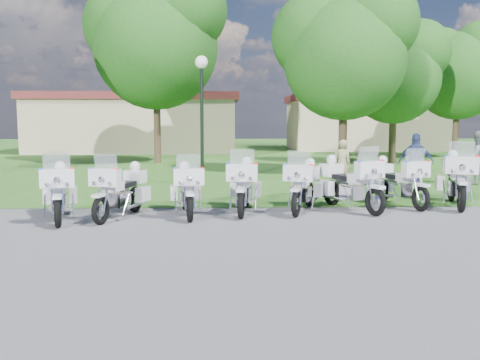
{
  "coord_description": "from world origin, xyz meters",
  "views": [
    {
      "loc": [
        0.29,
        -10.95,
        2.35
      ],
      "look_at": [
        0.65,
        1.2,
        0.95
      ],
      "focal_mm": 40.0,
      "sensor_mm": 36.0,
      "label": 1
    }
  ],
  "objects_px": {
    "motorcycle_0": "(59,191)",
    "bystander_b": "(477,158)",
    "lamp_post": "(202,89)",
    "motorcycle_5": "(349,183)",
    "bystander_c": "(416,163)",
    "motorcycle_4": "(304,185)",
    "motorcycle_3": "(244,185)",
    "motorcycle_7": "(456,178)",
    "bystander_a": "(342,164)",
    "motorcycle_6": "(398,181)",
    "motorcycle_1": "(121,190)",
    "motorcycle_2": "(187,189)"
  },
  "relations": [
    {
      "from": "motorcycle_0",
      "to": "bystander_b",
      "type": "height_order",
      "value": "bystander_b"
    },
    {
      "from": "lamp_post",
      "to": "bystander_b",
      "type": "height_order",
      "value": "lamp_post"
    },
    {
      "from": "motorcycle_5",
      "to": "bystander_c",
      "type": "relative_size",
      "value": 1.25
    },
    {
      "from": "motorcycle_4",
      "to": "lamp_post",
      "type": "height_order",
      "value": "lamp_post"
    },
    {
      "from": "motorcycle_3",
      "to": "motorcycle_5",
      "type": "relative_size",
      "value": 1.04
    },
    {
      "from": "motorcycle_7",
      "to": "motorcycle_4",
      "type": "bearing_deg",
      "value": 25.4
    },
    {
      "from": "motorcycle_0",
      "to": "bystander_b",
      "type": "relative_size",
      "value": 1.23
    },
    {
      "from": "motorcycle_7",
      "to": "bystander_a",
      "type": "xyz_separation_m",
      "value": [
        -2.28,
        3.71,
        0.07
      ]
    },
    {
      "from": "motorcycle_0",
      "to": "motorcycle_6",
      "type": "bearing_deg",
      "value": 177.42
    },
    {
      "from": "motorcycle_1",
      "to": "bystander_b",
      "type": "xyz_separation_m",
      "value": [
        11.4,
        5.91,
        0.3
      ]
    },
    {
      "from": "motorcycle_1",
      "to": "motorcycle_4",
      "type": "bearing_deg",
      "value": -152.98
    },
    {
      "from": "motorcycle_1",
      "to": "lamp_post",
      "type": "bearing_deg",
      "value": -88.24
    },
    {
      "from": "motorcycle_2",
      "to": "motorcycle_4",
      "type": "bearing_deg",
      "value": -178.24
    },
    {
      "from": "motorcycle_7",
      "to": "lamp_post",
      "type": "distance_m",
      "value": 8.79
    },
    {
      "from": "motorcycle_0",
      "to": "motorcycle_3",
      "type": "relative_size",
      "value": 0.96
    },
    {
      "from": "motorcycle_0",
      "to": "motorcycle_3",
      "type": "distance_m",
      "value": 4.45
    },
    {
      "from": "motorcycle_1",
      "to": "bystander_c",
      "type": "xyz_separation_m",
      "value": [
        8.64,
        4.29,
        0.28
      ]
    },
    {
      "from": "motorcycle_4",
      "to": "bystander_a",
      "type": "relative_size",
      "value": 1.38
    },
    {
      "from": "motorcycle_2",
      "to": "bystander_b",
      "type": "height_order",
      "value": "bystander_b"
    },
    {
      "from": "motorcycle_0",
      "to": "motorcycle_5",
      "type": "height_order",
      "value": "motorcycle_5"
    },
    {
      "from": "motorcycle_4",
      "to": "bystander_c",
      "type": "xyz_separation_m",
      "value": [
        4.14,
        3.52,
        0.27
      ]
    },
    {
      "from": "motorcycle_5",
      "to": "bystander_a",
      "type": "xyz_separation_m",
      "value": [
        0.75,
        4.25,
        0.12
      ]
    },
    {
      "from": "motorcycle_0",
      "to": "motorcycle_1",
      "type": "relative_size",
      "value": 1.04
    },
    {
      "from": "motorcycle_4",
      "to": "motorcycle_0",
      "type": "bearing_deg",
      "value": 29.83
    },
    {
      "from": "motorcycle_0",
      "to": "bystander_c",
      "type": "bearing_deg",
      "value": -169.96
    },
    {
      "from": "motorcycle_0",
      "to": "motorcycle_6",
      "type": "height_order",
      "value": "motorcycle_0"
    },
    {
      "from": "motorcycle_1",
      "to": "bystander_c",
      "type": "bearing_deg",
      "value": -136.23
    },
    {
      "from": "motorcycle_0",
      "to": "bystander_b",
      "type": "distance_m",
      "value": 14.21
    },
    {
      "from": "motorcycle_0",
      "to": "motorcycle_4",
      "type": "height_order",
      "value": "motorcycle_0"
    },
    {
      "from": "motorcycle_6",
      "to": "lamp_post",
      "type": "bearing_deg",
      "value": -56.69
    },
    {
      "from": "motorcycle_1",
      "to": "bystander_a",
      "type": "distance_m",
      "value": 8.25
    },
    {
      "from": "motorcycle_3",
      "to": "bystander_a",
      "type": "height_order",
      "value": "bystander_a"
    },
    {
      "from": "motorcycle_3",
      "to": "motorcycle_5",
      "type": "distance_m",
      "value": 2.73
    },
    {
      "from": "motorcycle_7",
      "to": "bystander_c",
      "type": "xyz_separation_m",
      "value": [
        -0.08,
        2.84,
        0.19
      ]
    },
    {
      "from": "motorcycle_3",
      "to": "motorcycle_4",
      "type": "height_order",
      "value": "motorcycle_3"
    },
    {
      "from": "motorcycle_1",
      "to": "motorcycle_7",
      "type": "distance_m",
      "value": 8.84
    },
    {
      "from": "motorcycle_3",
      "to": "motorcycle_7",
      "type": "bearing_deg",
      "value": -165.59
    },
    {
      "from": "motorcycle_1",
      "to": "bystander_c",
      "type": "distance_m",
      "value": 9.65
    },
    {
      "from": "motorcycle_4",
      "to": "bystander_c",
      "type": "distance_m",
      "value": 5.44
    },
    {
      "from": "motorcycle_1",
      "to": "motorcycle_0",
      "type": "bearing_deg",
      "value": 29.01
    },
    {
      "from": "bystander_a",
      "to": "bystander_b",
      "type": "distance_m",
      "value": 5.02
    },
    {
      "from": "motorcycle_2",
      "to": "motorcycle_5",
      "type": "distance_m",
      "value": 4.2
    },
    {
      "from": "motorcycle_3",
      "to": "motorcycle_7",
      "type": "height_order",
      "value": "motorcycle_7"
    },
    {
      "from": "motorcycle_5",
      "to": "lamp_post",
      "type": "distance_m",
      "value": 7.01
    },
    {
      "from": "lamp_post",
      "to": "bystander_c",
      "type": "relative_size",
      "value": 2.4
    },
    {
      "from": "lamp_post",
      "to": "motorcycle_6",
      "type": "bearing_deg",
      "value": -39.55
    },
    {
      "from": "motorcycle_1",
      "to": "bystander_b",
      "type": "height_order",
      "value": "bystander_b"
    },
    {
      "from": "bystander_b",
      "to": "motorcycle_4",
      "type": "bearing_deg",
      "value": 31.06
    },
    {
      "from": "motorcycle_7",
      "to": "motorcycle_3",
      "type": "bearing_deg",
      "value": 24.0
    },
    {
      "from": "bystander_a",
      "to": "bystander_b",
      "type": "bearing_deg",
      "value": -172.23
    }
  ]
}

